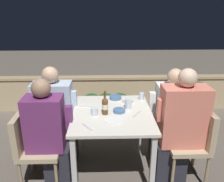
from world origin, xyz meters
name	(u,v)px	position (x,y,z in m)	size (l,w,h in m)	color
ground_plane	(112,168)	(0.00, 0.00, 0.00)	(16.00, 16.00, 0.00)	#665B51
parapet_wall	(109,93)	(0.00, 1.76, 0.32)	(9.00, 0.18, 0.63)	tan
dining_table	(112,120)	(0.00, 0.00, 0.65)	(0.87, 1.01, 0.74)	silver
planter_hedge	(106,111)	(-0.07, 0.93, 0.34)	(0.79, 0.47, 0.60)	brown
chair_left_near	(31,142)	(-0.85, -0.20, 0.50)	(0.43, 0.42, 0.83)	tan
person_purple_stripe	(49,134)	(-0.66, -0.20, 0.60)	(0.48, 0.26, 1.20)	#282833
chair_left_far	(41,124)	(-0.85, 0.21, 0.50)	(0.43, 0.42, 0.83)	tan
person_blue_shirt	(57,116)	(-0.66, 0.21, 0.60)	(0.51, 0.26, 1.21)	#282833
chair_right_near	(196,138)	(0.90, -0.16, 0.50)	(0.43, 0.42, 0.83)	tan
person_coral_top	(179,127)	(0.71, -0.16, 0.63)	(0.52, 0.26, 1.28)	#282833
chair_right_far	(184,123)	(0.89, 0.19, 0.50)	(0.43, 0.42, 0.83)	tan
person_white_polo	(169,116)	(0.69, 0.19, 0.59)	(0.48, 0.26, 1.18)	#282833
beer_bottle	(105,106)	(-0.08, -0.05, 0.84)	(0.07, 0.07, 0.26)	brown
plate_0	(114,120)	(0.01, -0.20, 0.75)	(0.20, 0.20, 0.01)	white
bowl_0	(128,100)	(0.20, 0.28, 0.77)	(0.13, 0.13, 0.04)	silver
bowl_1	(115,97)	(0.05, 0.39, 0.77)	(0.15, 0.15, 0.04)	#4C709E
bowl_2	(119,110)	(0.08, 0.00, 0.76)	(0.13, 0.13, 0.03)	#4C709E
glass_cup_0	(128,104)	(0.18, 0.09, 0.80)	(0.08, 0.08, 0.12)	silver
glass_cup_1	(142,96)	(0.38, 0.35, 0.79)	(0.06, 0.06, 0.09)	silver
glass_cup_2	(94,111)	(-0.19, -0.06, 0.78)	(0.08, 0.08, 0.08)	silver
fork_0	(137,114)	(0.26, -0.06, 0.75)	(0.11, 0.15, 0.01)	silver
fork_1	(87,127)	(-0.25, -0.34, 0.75)	(0.11, 0.15, 0.01)	silver
fork_2	(85,106)	(-0.31, 0.16, 0.75)	(0.17, 0.06, 0.01)	silver
potted_plant	(197,102)	(1.29, 0.87, 0.49)	(0.37, 0.37, 0.80)	brown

